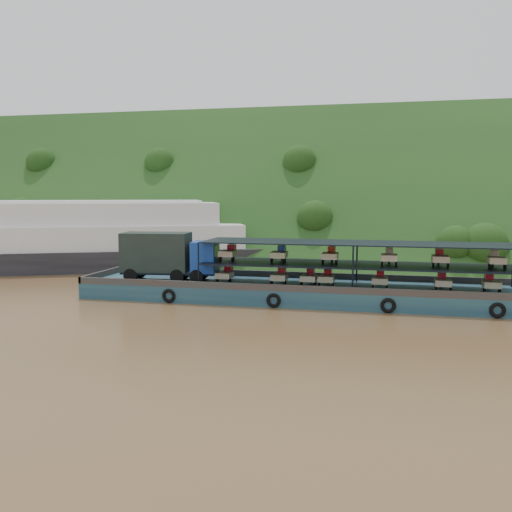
# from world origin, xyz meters

# --- Properties ---
(ground) EXTENTS (160.00, 160.00, 0.00)m
(ground) POSITION_xyz_m (0.00, 0.00, 0.00)
(ground) COLOR brown
(ground) RESTS_ON ground
(hillside) EXTENTS (140.00, 39.60, 39.60)m
(hillside) POSITION_xyz_m (0.00, 36.00, 0.00)
(hillside) COLOR #153613
(hillside) RESTS_ON ground
(cargo_barge) EXTENTS (35.00, 7.18, 5.06)m
(cargo_barge) POSITION_xyz_m (0.97, 1.87, 1.27)
(cargo_barge) COLOR #15314B
(cargo_barge) RESTS_ON ground
(passenger_ferry) EXTENTS (37.03, 23.50, 7.40)m
(passenger_ferry) POSITION_xyz_m (-22.50, 15.30, 3.20)
(passenger_ferry) COLOR black
(passenger_ferry) RESTS_ON ground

